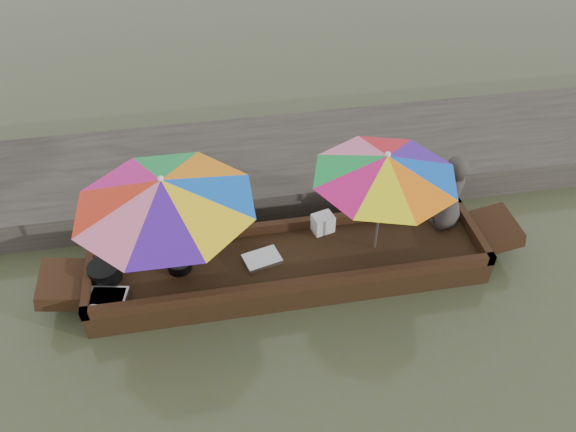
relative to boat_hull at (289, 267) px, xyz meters
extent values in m
plane|color=#414A28|center=(0.00, 0.00, -0.17)|extent=(80.00, 80.00, 0.00)
cube|color=#2D2B26|center=(0.00, 2.20, 0.08)|extent=(22.00, 2.20, 0.50)
cube|color=black|center=(0.00, 0.00, 0.00)|extent=(5.21, 1.20, 0.35)
cylinder|color=black|center=(-2.35, 0.05, 0.28)|extent=(0.41, 0.41, 0.21)
cube|color=silver|center=(-2.30, -0.33, 0.22)|extent=(0.52, 0.41, 0.09)
cube|color=silver|center=(-0.36, 0.01, 0.21)|extent=(0.53, 0.43, 0.06)
cylinder|color=black|center=(-1.43, 0.06, 0.25)|extent=(0.31, 0.31, 0.14)
cube|color=silver|center=(0.55, 0.45, 0.30)|extent=(0.33, 0.28, 0.26)
imported|color=#332E2C|center=(2.25, 0.28, 0.74)|extent=(0.65, 0.56, 1.13)
camera|label=1|loc=(-0.92, -5.07, 5.51)|focal=35.00mm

